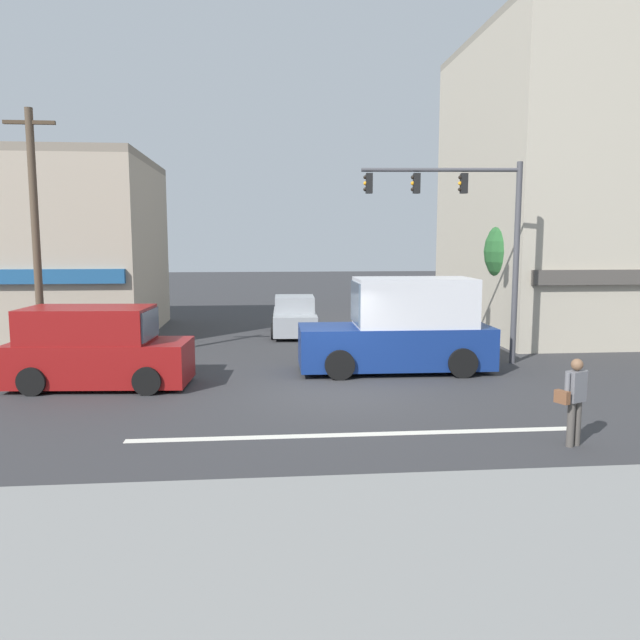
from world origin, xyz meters
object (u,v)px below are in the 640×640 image
object	(u,v)px
van_crossing_rightbound	(97,349)
pedestrian_foreground_with_bag	(574,397)
utility_pole_near_left	(36,238)
sedan_crossing_leftbound	(295,317)
box_truck_approaching_near	(402,329)
street_tree	(524,252)
traffic_light_mast	(475,225)

from	to	relation	value
van_crossing_rightbound	pedestrian_foreground_with_bag	world-z (taller)	van_crossing_rightbound
utility_pole_near_left	sedan_crossing_leftbound	bearing A→B (deg)	41.16
box_truck_approaching_near	van_crossing_rightbound	distance (m)	8.50
utility_pole_near_left	box_truck_approaching_near	distance (m)	10.81
box_truck_approaching_near	pedestrian_foreground_with_bag	xyz separation A→B (m)	(1.71, -6.93, -0.30)
street_tree	sedan_crossing_leftbound	xyz separation A→B (m)	(-8.47, 2.61, -2.69)
pedestrian_foreground_with_bag	street_tree	bearing A→B (deg)	71.23
traffic_light_mast	sedan_crossing_leftbound	bearing A→B (deg)	128.78
box_truck_approaching_near	street_tree	bearing A→B (deg)	40.33
utility_pole_near_left	traffic_light_mast	size ratio (longest dim) A/B	1.21
street_tree	utility_pole_near_left	size ratio (longest dim) A/B	0.65
traffic_light_mast	box_truck_approaching_near	bearing A→B (deg)	-158.23
street_tree	pedestrian_foreground_with_bag	world-z (taller)	street_tree
traffic_light_mast	box_truck_approaching_near	xyz separation A→B (m)	(-2.44, -0.98, -3.05)
box_truck_approaching_near	utility_pole_near_left	bearing A→B (deg)	175.99
utility_pole_near_left	van_crossing_rightbound	distance (m)	4.04
street_tree	box_truck_approaching_near	world-z (taller)	street_tree
utility_pole_near_left	box_truck_approaching_near	bearing A→B (deg)	-4.01
utility_pole_near_left	box_truck_approaching_near	size ratio (longest dim) A/B	1.33
box_truck_approaching_near	pedestrian_foreground_with_bag	distance (m)	7.15
utility_pole_near_left	traffic_light_mast	world-z (taller)	utility_pole_near_left
traffic_light_mast	van_crossing_rightbound	size ratio (longest dim) A/B	1.31
sedan_crossing_leftbound	pedestrian_foreground_with_bag	xyz separation A→B (m)	(4.47, -14.39, 0.24)
box_truck_approaching_near	van_crossing_rightbound	world-z (taller)	box_truck_approaching_near
box_truck_approaching_near	sedan_crossing_leftbound	world-z (taller)	box_truck_approaching_near
van_crossing_rightbound	sedan_crossing_leftbound	xyz separation A→B (m)	(5.65, 8.67, -0.29)
street_tree	box_truck_approaching_near	size ratio (longest dim) A/B	0.87
traffic_light_mast	pedestrian_foreground_with_bag	distance (m)	8.62
box_truck_approaching_near	van_crossing_rightbound	size ratio (longest dim) A/B	1.19
van_crossing_rightbound	sedan_crossing_leftbound	world-z (taller)	van_crossing_rightbound
van_crossing_rightbound	utility_pole_near_left	bearing A→B (deg)	136.43
traffic_light_mast	utility_pole_near_left	bearing A→B (deg)	-178.93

